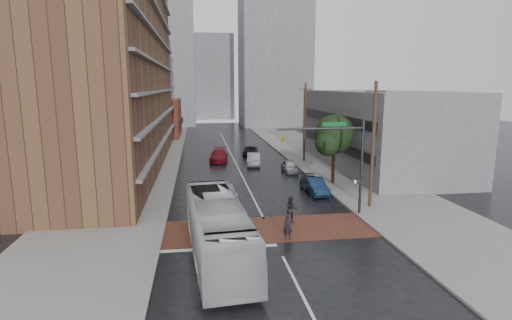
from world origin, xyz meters
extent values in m
plane|color=black|center=(0.00, 0.00, 0.00)|extent=(160.00, 160.00, 0.00)
cube|color=brown|center=(0.00, 0.50, 0.01)|extent=(14.00, 5.00, 0.02)
cube|color=gray|center=(-11.50, 25.00, 0.07)|extent=(9.00, 90.00, 0.15)
cube|color=gray|center=(11.50, 25.00, 0.07)|extent=(9.00, 90.00, 0.15)
cube|color=brown|center=(-14.00, 24.00, 14.00)|extent=(10.00, 44.00, 28.00)
cube|color=brown|center=(-12.00, 54.00, 3.50)|extent=(8.00, 16.00, 7.00)
cube|color=gray|center=(16.50, 20.00, 4.50)|extent=(11.00, 26.00, 9.00)
cube|color=gray|center=(-14.00, 78.00, 16.00)|extent=(18.00, 16.00, 32.00)
cube|color=gray|center=(14.00, 72.00, 18.00)|extent=(16.00, 14.00, 36.00)
cube|color=gray|center=(0.00, 95.00, 12.00)|extent=(12.00, 10.00, 24.00)
cylinder|color=#332319|center=(8.50, 12.00, 2.00)|extent=(0.36, 0.36, 4.00)
sphere|color=#1C3115|center=(8.50, 12.00, 5.00)|extent=(3.80, 3.80, 3.80)
sphere|color=#1C3115|center=(7.60, 11.20, 4.20)|extent=(2.40, 2.40, 2.40)
sphere|color=#1C3115|center=(9.30, 12.80, 4.40)|extent=(2.60, 2.60, 2.60)
cylinder|color=#2D2D33|center=(7.30, 2.50, 3.60)|extent=(0.20, 0.20, 7.20)
cylinder|color=#2D2D33|center=(4.10, 2.50, 6.60)|extent=(6.40, 0.16, 0.16)
imported|color=gold|center=(1.30, 2.50, 5.60)|extent=(0.20, 0.16, 1.00)
cube|color=#0C5926|center=(5.10, 2.50, 6.90)|extent=(1.80, 0.05, 0.30)
cube|color=#2D2D33|center=(7.05, 2.50, 2.60)|extent=(0.30, 0.30, 0.35)
cylinder|color=#473321|center=(8.80, 4.00, 5.00)|extent=(0.26, 0.26, 10.00)
cube|color=#473321|center=(8.80, 4.00, 9.20)|extent=(1.60, 0.12, 0.12)
cylinder|color=#473321|center=(8.80, 24.00, 5.00)|extent=(0.26, 0.26, 10.00)
cube|color=#473321|center=(8.80, 24.00, 9.20)|extent=(1.60, 0.12, 0.12)
imported|color=silver|center=(-3.66, -3.37, 1.67)|extent=(3.75, 12.20, 3.35)
imported|color=black|center=(0.87, -1.50, 0.84)|extent=(0.70, 0.55, 1.67)
imported|color=black|center=(1.80, 1.57, 0.95)|extent=(1.02, 0.85, 1.91)
imported|color=#A1A2A9|center=(-2.40, 8.32, 0.75)|extent=(2.35, 4.60, 1.50)
imported|color=#A6A6AD|center=(2.05, 22.50, 0.74)|extent=(2.20, 4.70, 1.49)
imported|color=maroon|center=(-2.01, 25.79, 0.77)|extent=(2.79, 5.54, 1.54)
imported|color=black|center=(2.61, 29.81, 0.60)|extent=(2.70, 4.63, 1.21)
imported|color=#132544|center=(5.75, 8.80, 0.70)|extent=(1.58, 4.28, 1.40)
imported|color=black|center=(5.82, 10.00, 0.61)|extent=(1.82, 4.27, 1.23)
imported|color=#B1B3B9|center=(5.56, 18.16, 0.65)|extent=(1.60, 3.84, 1.30)
camera|label=1|loc=(-4.62, -24.96, 9.63)|focal=28.00mm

